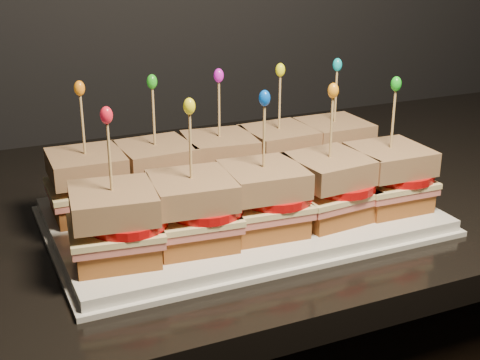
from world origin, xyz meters
name	(u,v)px	position (x,y,z in m)	size (l,w,h in m)	color
granite_slab	(199,207)	(-0.29, 1.69, 0.84)	(2.35, 0.64, 0.03)	black
platter	(240,216)	(-0.28, 1.59, 0.87)	(0.43, 0.27, 0.02)	silver
platter_rim	(240,221)	(-0.28, 1.59, 0.86)	(0.44, 0.28, 0.01)	silver
sandwich_0_bread_bot	(89,204)	(-0.44, 1.65, 0.89)	(0.08, 0.08, 0.02)	brown
sandwich_0_ham	(88,192)	(-0.44, 1.65, 0.90)	(0.09, 0.08, 0.01)	#C65F59
sandwich_0_cheese	(88,186)	(-0.44, 1.65, 0.91)	(0.09, 0.09, 0.01)	beige
sandwich_0_tomato	(99,181)	(-0.43, 1.65, 0.92)	(0.08, 0.08, 0.01)	#BB0C0C
sandwich_0_bread_top	(86,165)	(-0.44, 1.65, 0.94)	(0.08, 0.08, 0.03)	#54260F
sandwich_0_pick	(83,128)	(-0.44, 1.65, 0.98)	(0.00, 0.00, 0.09)	tan
sandwich_0_frill	(79,88)	(-0.44, 1.65, 1.03)	(0.01, 0.01, 0.02)	orange
sandwich_1_bread_bot	(157,194)	(-0.36, 1.65, 0.89)	(0.08, 0.08, 0.02)	brown
sandwich_1_ham	(157,182)	(-0.36, 1.65, 0.90)	(0.09, 0.08, 0.01)	#C65F59
sandwich_1_cheese	(156,176)	(-0.36, 1.65, 0.91)	(0.09, 0.09, 0.01)	beige
sandwich_1_tomato	(167,171)	(-0.35, 1.65, 0.92)	(0.08, 0.08, 0.01)	#BB0C0C
sandwich_1_bread_top	(155,156)	(-0.36, 1.65, 0.94)	(0.08, 0.08, 0.03)	#54260F
sandwich_1_pick	(154,120)	(-0.36, 1.65, 0.98)	(0.00, 0.00, 0.09)	tan
sandwich_1_frill	(152,82)	(-0.36, 1.65, 1.03)	(0.01, 0.01, 0.02)	green
sandwich_2_bread_bot	(220,184)	(-0.28, 1.65, 0.89)	(0.08, 0.08, 0.02)	brown
sandwich_2_ham	(220,172)	(-0.28, 1.65, 0.90)	(0.09, 0.08, 0.01)	#C65F59
sandwich_2_cheese	(220,167)	(-0.28, 1.65, 0.91)	(0.09, 0.09, 0.01)	beige
sandwich_2_tomato	(230,161)	(-0.27, 1.65, 0.92)	(0.08, 0.08, 0.01)	#BB0C0C
sandwich_2_bread_top	(220,147)	(-0.28, 1.65, 0.94)	(0.08, 0.08, 0.03)	#54260F
sandwich_2_pick	(219,112)	(-0.28, 1.65, 0.98)	(0.00, 0.00, 0.09)	tan
sandwich_2_frill	(219,75)	(-0.28, 1.65, 1.03)	(0.01, 0.01, 0.02)	#CD15D0
sandwich_3_bread_bot	(278,174)	(-0.20, 1.65, 0.89)	(0.08, 0.08, 0.02)	brown
sandwich_3_ham	(278,163)	(-0.20, 1.65, 0.90)	(0.09, 0.08, 0.01)	#C65F59
sandwich_3_cheese	(278,158)	(-0.20, 1.65, 0.91)	(0.09, 0.09, 0.01)	beige
sandwich_3_tomato	(289,153)	(-0.18, 1.65, 0.92)	(0.08, 0.08, 0.01)	#BB0C0C
sandwich_3_bread_top	(279,139)	(-0.20, 1.65, 0.94)	(0.08, 0.08, 0.03)	#54260F
sandwich_3_pick	(280,106)	(-0.20, 1.65, 0.98)	(0.00, 0.00, 0.09)	tan
sandwich_3_frill	(280,70)	(-0.20, 1.65, 1.03)	(0.01, 0.01, 0.02)	#F0F40F
sandwich_4_bread_bot	(332,166)	(-0.11, 1.65, 0.89)	(0.08, 0.08, 0.02)	brown
sandwich_4_ham	(333,155)	(-0.11, 1.65, 0.90)	(0.09, 0.08, 0.01)	#C65F59
sandwich_4_cheese	(333,150)	(-0.11, 1.65, 0.91)	(0.09, 0.09, 0.01)	beige
sandwich_4_tomato	(343,145)	(-0.10, 1.65, 0.92)	(0.08, 0.08, 0.01)	#BB0C0C
sandwich_4_bread_top	(334,132)	(-0.11, 1.65, 0.94)	(0.08, 0.08, 0.03)	#54260F
sandwich_4_pick	(336,99)	(-0.11, 1.65, 0.98)	(0.00, 0.00, 0.09)	tan
sandwich_4_frill	(337,65)	(-0.11, 1.65, 1.03)	(0.01, 0.01, 0.02)	#0DADBB
sandwich_5_bread_bot	(116,247)	(-0.44, 1.53, 0.89)	(0.08, 0.08, 0.02)	brown
sandwich_5_ham	(115,234)	(-0.44, 1.53, 0.90)	(0.09, 0.08, 0.01)	#C65F59
sandwich_5_cheese	(115,227)	(-0.44, 1.53, 0.91)	(0.09, 0.09, 0.01)	beige
sandwich_5_tomato	(128,221)	(-0.43, 1.52, 0.92)	(0.08, 0.08, 0.01)	#BB0C0C
sandwich_5_bread_top	(113,203)	(-0.44, 1.53, 0.94)	(0.08, 0.08, 0.03)	#54260F
sandwich_5_pick	(110,161)	(-0.44, 1.53, 0.98)	(0.00, 0.00, 0.09)	tan
sandwich_5_frill	(106,115)	(-0.44, 1.53, 1.03)	(0.01, 0.01, 0.02)	red
sandwich_6_bread_bot	(193,233)	(-0.36, 1.53, 0.89)	(0.08, 0.08, 0.02)	brown
sandwich_6_ham	(192,220)	(-0.36, 1.53, 0.90)	(0.09, 0.08, 0.01)	#C65F59
sandwich_6_cheese	(192,214)	(-0.36, 1.53, 0.91)	(0.09, 0.09, 0.01)	beige
sandwich_6_tomato	(205,207)	(-0.35, 1.52, 0.92)	(0.08, 0.08, 0.01)	#BB0C0C
sandwich_6_bread_top	(192,191)	(-0.36, 1.53, 0.94)	(0.08, 0.08, 0.03)	#54260F
sandwich_6_pick	(191,150)	(-0.36, 1.53, 0.98)	(0.00, 0.00, 0.09)	tan
sandwich_6_frill	(189,106)	(-0.36, 1.53, 1.03)	(0.01, 0.01, 0.02)	yellow
sandwich_7_bread_bot	(263,220)	(-0.28, 1.53, 0.89)	(0.08, 0.08, 0.02)	brown
sandwich_7_ham	(263,207)	(-0.28, 1.53, 0.90)	(0.09, 0.08, 0.01)	#C65F59
sandwich_7_cheese	(263,202)	(-0.28, 1.53, 0.91)	(0.09, 0.09, 0.01)	beige
sandwich_7_tomato	(276,195)	(-0.27, 1.52, 0.92)	(0.08, 0.08, 0.01)	#BB0C0C
sandwich_7_bread_top	(263,179)	(-0.28, 1.53, 0.94)	(0.08, 0.08, 0.03)	#54260F
sandwich_7_pick	(264,140)	(-0.28, 1.53, 0.98)	(0.00, 0.00, 0.09)	tan
sandwich_7_frill	(265,98)	(-0.28, 1.53, 1.03)	(0.01, 0.01, 0.02)	blue
sandwich_8_bread_bot	(327,208)	(-0.20, 1.53, 0.89)	(0.08, 0.08, 0.02)	brown
sandwich_8_ham	(328,196)	(-0.20, 1.53, 0.90)	(0.09, 0.08, 0.01)	#C65F59
sandwich_8_cheese	(328,190)	(-0.20, 1.53, 0.91)	(0.09, 0.09, 0.01)	beige
sandwich_8_tomato	(340,184)	(-0.18, 1.52, 0.92)	(0.08, 0.08, 0.01)	#BB0C0C
sandwich_8_bread_top	(329,169)	(-0.20, 1.53, 0.94)	(0.08, 0.08, 0.03)	#54260F
sandwich_8_pick	(331,131)	(-0.20, 1.53, 0.98)	(0.00, 0.00, 0.09)	tan
sandwich_8_frill	(333,91)	(-0.20, 1.53, 1.03)	(0.01, 0.01, 0.02)	orange
sandwich_9_bread_bot	(387,197)	(-0.11, 1.53, 0.89)	(0.08, 0.08, 0.02)	brown
sandwich_9_ham	(388,185)	(-0.11, 1.53, 0.90)	(0.09, 0.08, 0.01)	#C65F59
sandwich_9_cheese	(388,180)	(-0.11, 1.53, 0.91)	(0.09, 0.09, 0.01)	beige
sandwich_9_tomato	(400,174)	(-0.10, 1.52, 0.92)	(0.08, 0.08, 0.01)	#BB0C0C
sandwich_9_bread_top	(390,159)	(-0.11, 1.53, 0.94)	(0.08, 0.08, 0.03)	#54260F
sandwich_9_pick	(393,123)	(-0.11, 1.53, 0.98)	(0.00, 0.00, 0.09)	tan
sandwich_9_frill	(396,84)	(-0.11, 1.53, 1.03)	(0.01, 0.01, 0.02)	green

